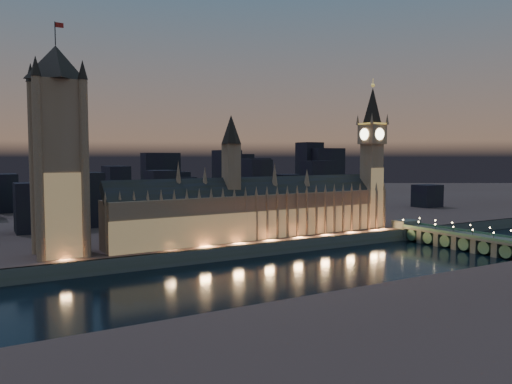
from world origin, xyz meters
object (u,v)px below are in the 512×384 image
palace_of_westminster (258,209)px  westminster_bridge (462,240)px  victoria_tower (58,141)px  elizabeth_tower (372,145)px

palace_of_westminster → westminster_bridge: bearing=-29.2°
palace_of_westminster → victoria_tower: 127.32m
victoria_tower → elizabeth_tower: bearing=0.0°
victoria_tower → westminster_bridge: 253.44m
victoria_tower → westminster_bridge: size_ratio=1.07×
palace_of_westminster → victoria_tower: bearing=179.9°
palace_of_westminster → elizabeth_tower: bearing=0.1°
victoria_tower → westminster_bridge: victoria_tower is taller
westminster_bridge → palace_of_westminster: bearing=150.8°
victoria_tower → westminster_bridge: bearing=-15.4°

